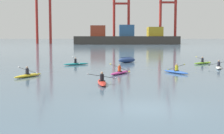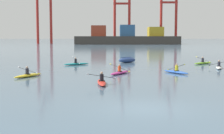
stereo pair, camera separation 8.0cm
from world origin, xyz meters
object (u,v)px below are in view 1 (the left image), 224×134
at_px(kayak_yellow, 28,75).
at_px(kayak_blue, 176,72).
at_px(kayak_white, 219,67).
at_px(kayak_teal, 76,64).
at_px(container_barge, 126,38).
at_px(kayak_red, 102,82).
at_px(gantry_crane_west_mid, 121,11).
at_px(kayak_lime, 203,63).
at_px(capsized_dinghy, 127,60).
at_px(gantry_crane_west, 43,7).
at_px(kayak_magenta, 120,72).
at_px(gantry_crane_east_mid, 168,10).

height_order(kayak_yellow, kayak_blue, same).
distance_m(kayak_white, kayak_teal, 16.93).
relative_size(container_barge, kayak_red, 13.14).
distance_m(gantry_crane_west_mid, kayak_red, 132.56).
distance_m(kayak_red, kayak_lime, 21.72).
xyz_separation_m(container_barge, capsized_dinghy, (-5.11, -100.18, -2.50)).
relative_size(kayak_white, kayak_teal, 1.06).
bearing_deg(kayak_lime, kayak_red, -125.56).
bearing_deg(gantry_crane_west, kayak_magenta, -75.66).
height_order(container_barge, capsized_dinghy, container_barge).
bearing_deg(capsized_dinghy, gantry_crane_west, 106.68).
bearing_deg(kayak_magenta, kayak_blue, 6.25).
bearing_deg(gantry_crane_east_mid, kayak_red, -102.22).
distance_m(gantry_crane_west_mid, kayak_white, 120.85).
distance_m(capsized_dinghy, kayak_magenta, 13.45).
distance_m(kayak_yellow, kayak_teal, 12.37).
relative_size(gantry_crane_west_mid, kayak_red, 9.29).
bearing_deg(gantry_crane_west, container_barge, -14.23).
bearing_deg(kayak_blue, kayak_white, 39.16).
bearing_deg(kayak_teal, gantry_crane_west, 103.10).
bearing_deg(kayak_red, kayak_yellow, 146.30).
bearing_deg(kayak_blue, kayak_red, -134.47).
bearing_deg(kayak_teal, kayak_magenta, -62.46).
bearing_deg(gantry_crane_east_mid, kayak_teal, -105.64).
bearing_deg(kayak_yellow, container_barge, 82.77).
height_order(gantry_crane_west_mid, kayak_white, gantry_crane_west_mid).
bearing_deg(kayak_yellow, kayak_white, 20.90).
relative_size(container_barge, kayak_magenta, 13.95).
distance_m(kayak_red, kayak_blue, 10.03).
xyz_separation_m(container_barge, gantry_crane_east_mid, (19.87, 8.87, 12.87)).
relative_size(gantry_crane_west_mid, gantry_crane_east_mid, 0.98).
bearing_deg(kayak_yellow, kayak_lime, 34.55).
distance_m(gantry_crane_west_mid, kayak_lime, 115.04).
xyz_separation_m(kayak_white, kayak_red, (-12.73, -11.80, 0.00)).
height_order(capsized_dinghy, kayak_white, kayak_white).
bearing_deg(kayak_white, kayak_yellow, -159.10).
relative_size(gantry_crane_east_mid, kayak_white, 9.62).
relative_size(container_barge, gantry_crane_west, 1.37).
xyz_separation_m(kayak_magenta, kayak_red, (-1.57, -6.56, 0.00)).
bearing_deg(kayak_yellow, kayak_red, -33.70).
relative_size(gantry_crane_west_mid, kayak_teal, 9.93).
distance_m(kayak_yellow, kayak_blue, 13.92).
xyz_separation_m(gantry_crane_west_mid, capsized_dinghy, (-3.44, -111.58, -15.11)).
xyz_separation_m(kayak_magenta, kayak_lime, (11.06, 11.11, 0.00)).
bearing_deg(kayak_teal, container_barge, 83.60).
bearing_deg(kayak_yellow, kayak_teal, 75.72).
bearing_deg(capsized_dinghy, kayak_yellow, -121.68).
relative_size(kayak_teal, kayak_blue, 0.99).
bearing_deg(gantry_crane_west_mid, kayak_lime, -86.87).
relative_size(capsized_dinghy, kayak_yellow, 0.85).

